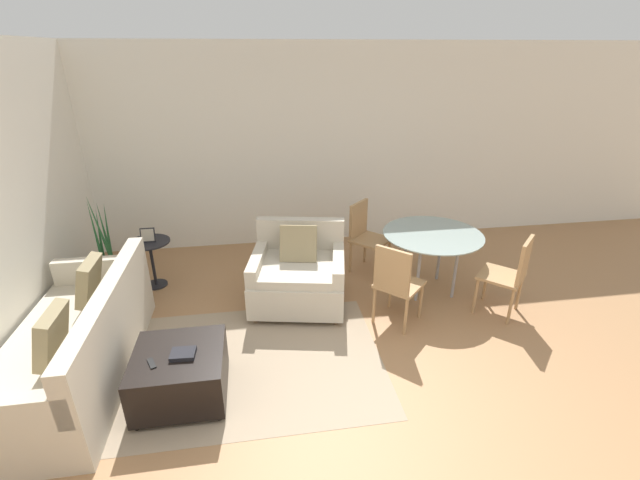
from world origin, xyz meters
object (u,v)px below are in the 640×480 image
book_stack (183,354)px  potted_plant (110,269)px  armchair (299,274)px  side_table (151,255)px  dining_chair_far_left (365,232)px  dining_chair_near_right (511,271)px  couch (76,348)px  tv_remote_primary (152,363)px  ottoman (181,373)px  dining_table (432,240)px  dining_chair_near_left (396,281)px  picture_frame (148,235)px

book_stack → potted_plant: bearing=119.2°
armchair → potted_plant: 2.32m
side_table → dining_chair_far_left: (2.60, 0.03, 0.10)m
side_table → dining_chair_far_left: bearing=0.7°
armchair → dining_chair_near_right: size_ratio=1.29×
side_table → couch: bearing=-102.5°
tv_remote_primary → side_table: side_table is taller
armchair → ottoman: armchair is taller
potted_plant → dining_table: size_ratio=1.04×
potted_plant → dining_chair_near_left: 3.40m
side_table → dining_chair_near_left: 2.87m
dining_chair_near_right → picture_frame: bearing=162.5°
ottoman → dining_table: (2.65, 1.34, 0.41)m
dining_chair_far_left → dining_chair_near_left: bearing=-90.0°
ottoman → side_table: side_table is taller
armchair → dining_table: 1.57m
couch → dining_table: bearing=14.8°
potted_plant → dining_table: (3.75, -0.69, 0.43)m
book_stack → picture_frame: bearing=107.7°
potted_plant → side_table: size_ratio=2.00×
ottoman → dining_chair_near_right: (3.27, 0.72, 0.28)m
armchair → dining_chair_near_left: (0.92, -0.59, 0.17)m
dining_chair_near_left → dining_chair_far_left: 1.25m
side_table → picture_frame: bearing=-90.0°
dining_chair_near_left → dining_chair_far_left: bearing=90.0°
side_table → dining_chair_near_right: bearing=-17.5°
dining_table → dining_chair_far_left: size_ratio=1.25×
tv_remote_primary → dining_chair_near_left: size_ratio=0.15×
side_table → dining_chair_near_right: dining_chair_near_right is taller
armchair → book_stack: (-1.05, -1.34, 0.11)m
couch → potted_plant: (-0.18, 1.63, -0.07)m
book_stack → picture_frame: picture_frame is taller
armchair → dining_chair_near_right: (2.17, -0.59, 0.17)m
picture_frame → dining_chair_near_left: dining_chair_near_left is taller
ottoman → picture_frame: 2.06m
ottoman → side_table: bearing=106.6°
couch → dining_chair_far_left: size_ratio=2.32×
dining_chair_near_left → dining_chair_far_left: size_ratio=1.00×
couch → dining_chair_near_left: 2.97m
potted_plant → dining_chair_near_right: size_ratio=1.30×
dining_table → dining_chair_near_left: (-0.62, -0.62, -0.13)m
dining_chair_near_right → armchair: bearing=164.8°
ottoman → book_stack: size_ratio=3.61×
dining_chair_near_right → tv_remote_primary: bearing=-166.7°
ottoman → side_table: 2.03m
dining_chair_near_right → dining_chair_far_left: (-1.25, 1.25, 0.00)m
armchair → tv_remote_primary: 1.90m
ottoman → tv_remote_primary: size_ratio=5.19×
potted_plant → picture_frame: 0.69m
couch → picture_frame: bearing=77.5°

